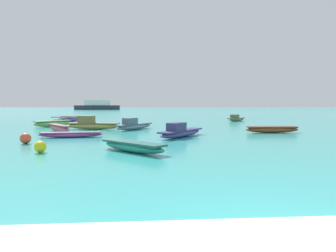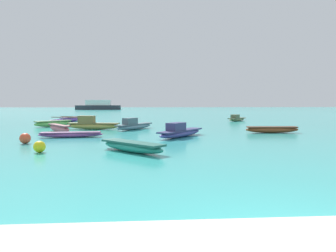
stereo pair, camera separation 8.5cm
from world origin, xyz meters
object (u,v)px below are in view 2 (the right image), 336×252
(moored_boat_5, at_px, (53,123))
(moored_boat_9, at_px, (237,119))
(moored_boat_1, at_px, (132,146))
(mooring_buoy_0, at_px, (39,147))
(moored_boat_2, at_px, (92,125))
(moored_boat_3, at_px, (134,125))
(mooring_buoy_1, at_px, (25,138))
(distant_ferry, at_px, (98,106))
(moored_boat_8, at_px, (72,119))
(moored_boat_6, at_px, (59,128))
(moored_boat_7, at_px, (272,129))
(moored_boat_4, at_px, (180,132))
(moored_boat_0, at_px, (71,134))

(moored_boat_5, relative_size, moored_boat_9, 1.06)
(moored_boat_1, distance_m, mooring_buoy_0, 3.50)
(moored_boat_2, distance_m, moored_boat_3, 2.97)
(mooring_buoy_1, bearing_deg, distant_ferry, 96.40)
(moored_boat_8, relative_size, distant_ferry, 0.38)
(moored_boat_1, xyz_separation_m, moored_boat_5, (-6.87, 12.74, 0.04))
(moored_boat_8, bearing_deg, moored_boat_1, -139.37)
(moored_boat_6, bearing_deg, moored_boat_7, 49.34)
(moored_boat_2, height_order, mooring_buoy_0, moored_boat_2)
(moored_boat_6, xyz_separation_m, moored_boat_9, (14.75, 10.87, -0.03))
(moored_boat_5, bearing_deg, moored_boat_3, -68.42)
(moored_boat_9, bearing_deg, mooring_buoy_0, -170.15)
(moored_boat_3, height_order, moored_boat_8, moored_boat_3)
(moored_boat_2, height_order, moored_boat_6, moored_boat_2)
(moored_boat_4, bearing_deg, mooring_buoy_1, 144.91)
(moored_boat_2, bearing_deg, moored_boat_6, -115.33)
(moored_boat_5, relative_size, moored_boat_7, 0.80)
(moored_boat_7, bearing_deg, moored_boat_3, 164.07)
(moored_boat_7, distance_m, mooring_buoy_1, 14.04)
(moored_boat_1, xyz_separation_m, moored_boat_8, (-6.98, 18.97, 0.01))
(moored_boat_7, bearing_deg, moored_boat_4, -159.92)
(moored_boat_7, bearing_deg, mooring_buoy_0, -147.93)
(moored_boat_6, bearing_deg, moored_boat_8, 154.27)
(moored_boat_8, distance_m, distant_ferry, 51.36)
(moored_boat_2, distance_m, moored_boat_9, 15.68)
(moored_boat_3, relative_size, moored_boat_7, 1.01)
(moored_boat_0, bearing_deg, moored_boat_7, 3.42)
(moored_boat_0, bearing_deg, distant_ferry, 93.73)
(moored_boat_1, height_order, moored_boat_7, moored_boat_7)
(moored_boat_0, bearing_deg, mooring_buoy_1, -124.17)
(moored_boat_3, bearing_deg, mooring_buoy_1, -176.94)
(moored_boat_4, height_order, moored_boat_8, moored_boat_4)
(moored_boat_2, xyz_separation_m, mooring_buoy_1, (-1.70, -7.44, -0.09))
(moored_boat_0, xyz_separation_m, mooring_buoy_0, (0.10, -5.05, 0.06))
(moored_boat_1, xyz_separation_m, moored_boat_6, (-5.00, 7.85, 0.05))
(moored_boat_0, distance_m, mooring_buoy_1, 2.88)
(moored_boat_3, xyz_separation_m, mooring_buoy_1, (-4.65, -7.08, -0.05))
(moored_boat_2, bearing_deg, moored_boat_7, -4.30)
(moored_boat_1, xyz_separation_m, moored_boat_9, (9.75, 18.72, 0.02))
(moored_boat_0, height_order, moored_boat_4, moored_boat_4)
(moored_boat_8, xyz_separation_m, mooring_buoy_1, (1.95, -16.34, 0.02))
(mooring_buoy_0, relative_size, mooring_buoy_1, 0.91)
(moored_boat_2, bearing_deg, distant_ferry, 110.42)
(moored_boat_0, height_order, moored_boat_6, moored_boat_6)
(moored_boat_6, bearing_deg, distant_ferry, 151.14)
(moored_boat_6, relative_size, mooring_buoy_0, 6.26)
(moored_boat_4, xyz_separation_m, moored_boat_6, (-7.39, 3.00, -0.01))
(moored_boat_5, bearing_deg, moored_boat_9, -23.52)
(mooring_buoy_1, bearing_deg, moored_boat_0, 60.00)
(moored_boat_0, height_order, mooring_buoy_1, mooring_buoy_1)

